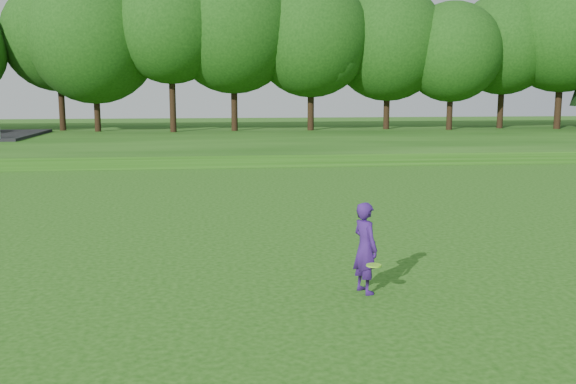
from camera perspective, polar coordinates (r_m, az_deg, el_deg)
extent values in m
plane|color=#19480D|center=(12.32, -5.77, -8.97)|extent=(140.00, 140.00, 0.00)
cube|color=#19480D|center=(45.83, -6.45, 4.81)|extent=(130.00, 30.00, 0.60)
cube|color=gray|center=(31.93, -6.33, 2.36)|extent=(130.00, 1.60, 0.04)
imported|color=#39186D|center=(12.18, 6.88, -4.94)|extent=(0.62, 0.74, 1.74)
cylinder|color=#83DE23|center=(11.80, 7.63, -6.48)|extent=(0.28, 0.28, 0.03)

